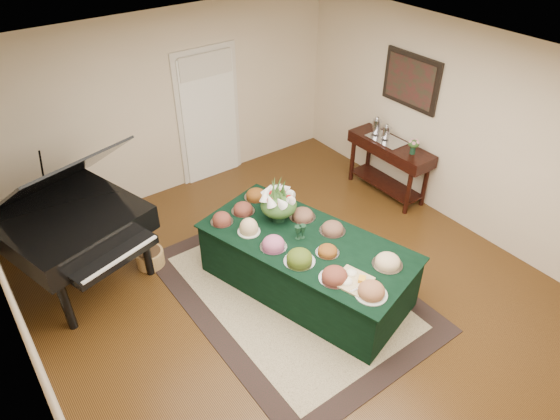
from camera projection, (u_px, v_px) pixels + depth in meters
ground at (295, 292)px, 6.02m from camera, size 6.00×6.00×0.00m
area_rug at (290, 291)px, 6.03m from camera, size 2.34×3.27×0.01m
kitchen_doorway at (209, 117)px, 7.67m from camera, size 1.05×0.07×2.10m
buffet_table at (306, 264)px, 5.89m from camera, size 1.81×2.70×0.72m
food_platters at (299, 237)px, 5.65m from camera, size 1.34×2.44×0.14m
cutting_board at (351, 278)px, 5.13m from camera, size 0.43×0.43×0.10m
green_goblets at (300, 232)px, 5.67m from camera, size 0.13×0.09×0.18m
floral_centerpiece at (279, 201)px, 5.86m from camera, size 0.45×0.45×0.45m
grand_piano at (69, 221)px, 5.73m from camera, size 1.80×2.00×1.75m
wicker_basket at (150, 258)px, 6.37m from camera, size 0.35×0.35×0.22m
mahogany_sideboard at (390, 154)px, 7.45m from camera, size 0.45×1.38×0.85m
tea_service at (382, 130)px, 7.41m from camera, size 0.34×0.58×0.30m
pink_bouquet at (414, 144)px, 6.99m from camera, size 0.18×0.18×0.22m
wall_painting at (411, 81)px, 6.92m from camera, size 0.05×0.95×0.75m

